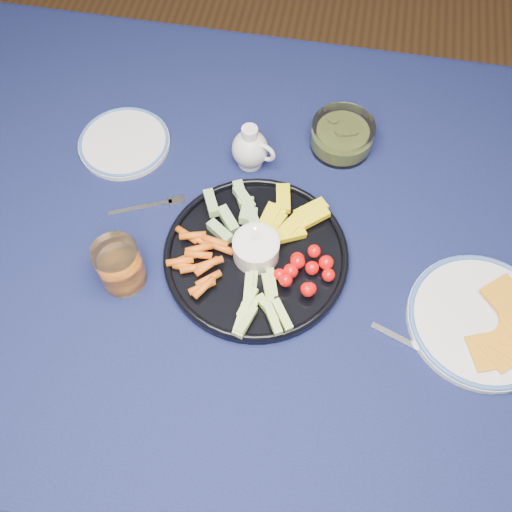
% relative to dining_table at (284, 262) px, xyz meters
% --- Properties ---
extents(dining_table, '(1.67, 1.07, 0.75)m').
position_rel_dining_table_xyz_m(dining_table, '(0.00, 0.00, 0.00)').
color(dining_table, '#4E2B1A').
rests_on(dining_table, ground).
extents(crudite_platter, '(0.33, 0.33, 0.11)m').
position_rel_dining_table_xyz_m(crudite_platter, '(-0.05, -0.05, 0.11)').
color(crudite_platter, black).
rests_on(crudite_platter, dining_table).
extents(creamer_pitcher, '(0.09, 0.07, 0.10)m').
position_rel_dining_table_xyz_m(creamer_pitcher, '(-0.10, 0.16, 0.13)').
color(creamer_pitcher, silver).
rests_on(creamer_pitcher, dining_table).
extents(pickle_bowl, '(0.13, 0.13, 0.06)m').
position_rel_dining_table_xyz_m(pickle_bowl, '(0.07, 0.24, 0.11)').
color(pickle_bowl, silver).
rests_on(pickle_bowl, dining_table).
extents(cheese_plate, '(0.25, 0.25, 0.03)m').
position_rel_dining_table_xyz_m(cheese_plate, '(0.35, -0.10, 0.10)').
color(cheese_plate, silver).
rests_on(cheese_plate, dining_table).
extents(juice_tumbler, '(0.08, 0.08, 0.09)m').
position_rel_dining_table_xyz_m(juice_tumbler, '(-0.27, -0.13, 0.13)').
color(juice_tumbler, silver).
rests_on(juice_tumbler, dining_table).
extents(fork_left, '(0.14, 0.07, 0.00)m').
position_rel_dining_table_xyz_m(fork_left, '(-0.26, 0.03, 0.09)').
color(fork_left, silver).
rests_on(fork_left, dining_table).
extents(fork_right, '(0.17, 0.08, 0.00)m').
position_rel_dining_table_xyz_m(fork_right, '(0.27, -0.18, 0.09)').
color(fork_right, silver).
rests_on(fork_right, dining_table).
extents(side_plate_extra, '(0.18, 0.18, 0.02)m').
position_rel_dining_table_xyz_m(side_plate_extra, '(-0.36, 0.16, 0.10)').
color(side_plate_extra, silver).
rests_on(side_plate_extra, dining_table).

